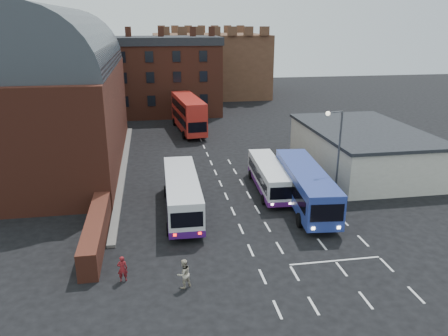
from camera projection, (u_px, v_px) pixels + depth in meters
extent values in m
plane|color=black|center=(248.00, 245.00, 29.80)|extent=(180.00, 180.00, 0.00)
cube|color=#602B1E|center=(60.00, 117.00, 45.41)|extent=(12.00, 28.00, 10.00)
cylinder|color=#1E2328|center=(54.00, 68.00, 43.81)|extent=(12.00, 26.00, 12.00)
cube|color=#602B1E|center=(96.00, 231.00, 29.79)|extent=(1.20, 10.00, 1.80)
cube|color=beige|center=(362.00, 150.00, 44.58)|extent=(10.00, 16.00, 4.00)
cube|color=#282B30|center=(364.00, 130.00, 43.91)|extent=(10.40, 16.40, 0.30)
cube|color=brown|center=(150.00, 80.00, 70.10)|extent=(22.00, 10.00, 11.00)
cube|color=brown|center=(208.00, 64.00, 90.50)|extent=(22.00, 22.00, 12.00)
cube|color=silver|center=(182.00, 192.00, 34.30)|extent=(2.64, 10.96, 2.48)
cube|color=black|center=(182.00, 190.00, 34.25)|extent=(2.68, 9.76, 0.89)
cylinder|color=black|center=(166.00, 191.00, 37.77)|extent=(0.29, 1.00, 0.99)
cylinder|color=black|center=(168.00, 229.00, 30.89)|extent=(0.29, 1.00, 0.99)
cylinder|color=black|center=(194.00, 190.00, 38.13)|extent=(0.29, 1.00, 0.99)
cylinder|color=black|center=(203.00, 227.00, 31.24)|extent=(0.29, 1.00, 0.99)
cube|color=white|center=(269.00, 175.00, 38.79)|extent=(2.60, 9.45, 2.13)
cube|color=black|center=(269.00, 174.00, 38.75)|extent=(2.60, 8.25, 0.77)
cylinder|color=black|center=(289.00, 198.00, 36.45)|extent=(0.28, 0.86, 0.85)
cylinder|color=black|center=(272.00, 174.00, 42.37)|extent=(0.28, 0.86, 0.85)
cylinder|color=black|center=(264.00, 200.00, 36.22)|extent=(0.28, 0.86, 0.85)
cylinder|color=black|center=(251.00, 174.00, 42.14)|extent=(0.28, 0.86, 0.85)
cube|color=navy|center=(306.00, 185.00, 35.43)|extent=(3.71, 11.90, 2.66)
cube|color=black|center=(306.00, 183.00, 35.38)|extent=(3.66, 10.71, 0.96)
cylinder|color=black|center=(335.00, 219.00, 32.43)|extent=(0.39, 1.09, 1.06)
cylinder|color=black|center=(308.00, 182.00, 39.87)|extent=(0.39, 1.09, 1.06)
cylinder|color=black|center=(299.00, 220.00, 32.24)|extent=(0.39, 1.09, 1.06)
cylinder|color=black|center=(279.00, 183.00, 39.68)|extent=(0.39, 1.09, 1.06)
cube|color=red|center=(188.00, 113.00, 59.44)|extent=(3.90, 12.08, 4.21)
cube|color=black|center=(188.00, 117.00, 59.63)|extent=(3.83, 10.89, 0.97)
cylinder|color=black|center=(204.00, 134.00, 57.00)|extent=(0.41, 1.10, 1.08)
cylinder|color=black|center=(192.00, 121.00, 64.30)|extent=(0.41, 1.10, 1.08)
cylinder|color=black|center=(184.00, 135.00, 56.33)|extent=(0.41, 1.10, 1.08)
cylinder|color=black|center=(174.00, 122.00, 63.62)|extent=(0.41, 1.10, 1.08)
cylinder|color=#45474C|center=(338.00, 159.00, 35.11)|extent=(0.16, 0.16, 7.83)
cylinder|color=#45474C|center=(335.00, 112.00, 33.59)|extent=(1.35, 0.44, 0.10)
sphere|color=#FFF2CC|center=(328.00, 113.00, 33.34)|extent=(0.35, 0.35, 0.35)
imported|color=maroon|center=(122.00, 269.00, 25.38)|extent=(0.62, 0.43, 1.62)
imported|color=#BFB39B|center=(184.00, 274.00, 24.75)|extent=(1.08, 1.01, 1.76)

